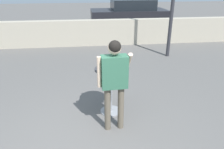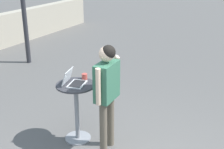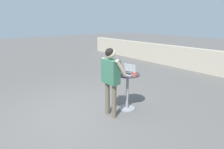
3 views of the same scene
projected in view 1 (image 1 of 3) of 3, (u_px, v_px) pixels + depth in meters
pavement_kerb at (83, 33)px, 8.90m from camera, size 16.08×0.35×1.03m
cafe_table at (110, 85)px, 4.27m from camera, size 0.60×0.60×0.96m
laptop at (109, 66)px, 4.13m from camera, size 0.39×0.37×0.23m
coffee_mug at (123, 66)px, 4.14m from camera, size 0.12×0.09×0.09m
standing_person at (114, 75)px, 3.60m from camera, size 0.58×0.38×1.65m
parked_car_near_street at (130, 13)px, 12.53m from camera, size 4.32×2.05×1.52m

